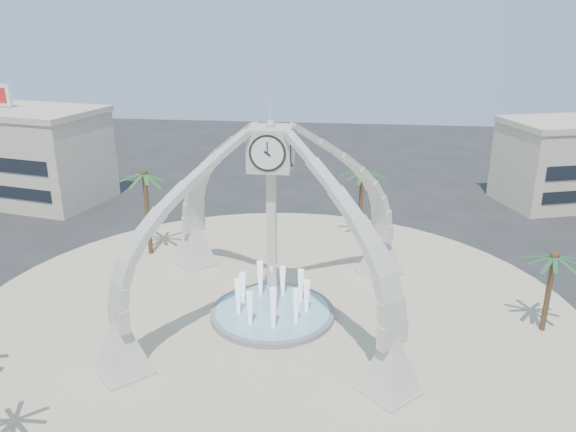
# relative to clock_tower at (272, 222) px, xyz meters

# --- Properties ---
(ground) EXTENTS (140.00, 140.00, 0.00)m
(ground) POSITION_rel_clock_tower_xyz_m (0.00, 0.00, -6.49)
(ground) COLOR #282828
(ground) RESTS_ON ground
(plaza) EXTENTS (40.00, 40.00, 0.06)m
(plaza) POSITION_rel_clock_tower_xyz_m (0.00, 0.00, -6.46)
(plaza) COLOR #C3B491
(plaza) RESTS_ON ground
(clock_tower) EXTENTS (17.94, 17.94, 16.30)m
(clock_tower) POSITION_rel_clock_tower_xyz_m (0.00, 0.00, 0.00)
(clock_tower) COLOR silver
(clock_tower) RESTS_ON ground
(fountain) EXTENTS (8.00, 8.00, 3.62)m
(fountain) POSITION_rel_clock_tower_xyz_m (0.00, 0.00, -6.20)
(fountain) COLOR gray
(fountain) RESTS_ON ground
(building_nw) EXTENTS (23.75, 13.73, 11.90)m
(building_nw) POSITION_rel_clock_tower_xyz_m (-32.00, 22.00, -1.66)
(building_nw) COLOR beige
(building_nw) RESTS_ON ground
(palm_east) EXTENTS (4.44, 4.44, 5.69)m
(palm_east) POSITION_rel_clock_tower_xyz_m (16.77, 0.25, -1.54)
(palm_east) COLOR brown
(palm_east) RESTS_ON ground
(palm_west) EXTENTS (4.61, 4.61, 7.55)m
(palm_west) POSITION_rel_clock_tower_xyz_m (-11.31, 8.78, 0.20)
(palm_west) COLOR brown
(palm_west) RESTS_ON ground
(palm_north) EXTENTS (5.10, 5.10, 6.90)m
(palm_north) POSITION_rel_clock_tower_xyz_m (5.56, 13.97, -0.42)
(palm_north) COLOR brown
(palm_north) RESTS_ON ground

